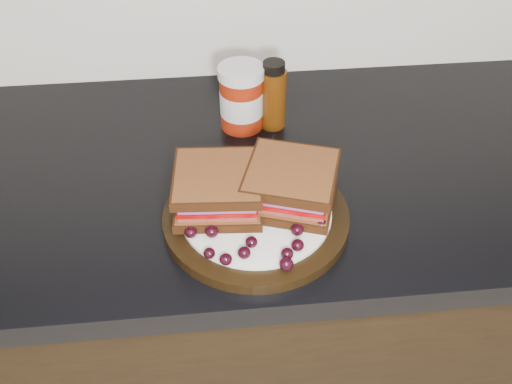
% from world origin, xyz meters
% --- Properties ---
extents(base_cabinets, '(3.96, 0.58, 0.86)m').
position_xyz_m(base_cabinets, '(0.00, 1.70, 0.43)').
color(base_cabinets, black).
rests_on(base_cabinets, ground_plane).
extents(countertop, '(3.98, 0.60, 0.04)m').
position_xyz_m(countertop, '(0.00, 1.70, 0.88)').
color(countertop, black).
rests_on(countertop, base_cabinets).
extents(plate, '(0.28, 0.28, 0.02)m').
position_xyz_m(plate, '(0.11, 1.56, 0.91)').
color(plate, black).
rests_on(plate, countertop).
extents(sandwich_left, '(0.14, 0.14, 0.06)m').
position_xyz_m(sandwich_left, '(0.06, 1.58, 0.95)').
color(sandwich_left, brown).
rests_on(sandwich_left, plate).
extents(sandwich_right, '(0.16, 0.16, 0.06)m').
position_xyz_m(sandwich_right, '(0.17, 1.58, 0.95)').
color(sandwich_right, brown).
rests_on(sandwich_right, plate).
extents(grape_0, '(0.02, 0.02, 0.02)m').
position_xyz_m(grape_0, '(0.02, 1.52, 0.93)').
color(grape_0, black).
rests_on(grape_0, plate).
extents(grape_1, '(0.02, 0.02, 0.02)m').
position_xyz_m(grape_1, '(0.05, 1.51, 0.93)').
color(grape_1, black).
rests_on(grape_1, plate).
extents(grape_2, '(0.02, 0.02, 0.02)m').
position_xyz_m(grape_2, '(0.04, 1.47, 0.93)').
color(grape_2, black).
rests_on(grape_2, plate).
extents(grape_3, '(0.02, 0.02, 0.02)m').
position_xyz_m(grape_3, '(0.06, 1.46, 0.93)').
color(grape_3, black).
rests_on(grape_3, plate).
extents(grape_4, '(0.02, 0.02, 0.02)m').
position_xyz_m(grape_4, '(0.09, 1.47, 0.93)').
color(grape_4, black).
rests_on(grape_4, plate).
extents(grape_5, '(0.02, 0.02, 0.02)m').
position_xyz_m(grape_5, '(0.10, 1.49, 0.93)').
color(grape_5, black).
rests_on(grape_5, plate).
extents(grape_6, '(0.02, 0.02, 0.02)m').
position_xyz_m(grape_6, '(0.14, 1.44, 0.93)').
color(grape_6, black).
rests_on(grape_6, plate).
extents(grape_7, '(0.02, 0.02, 0.02)m').
position_xyz_m(grape_7, '(0.15, 1.46, 0.93)').
color(grape_7, black).
rests_on(grape_7, plate).
extents(grape_8, '(0.02, 0.02, 0.02)m').
position_xyz_m(grape_8, '(0.16, 1.48, 0.93)').
color(grape_8, black).
rests_on(grape_8, plate).
extents(grape_9, '(0.02, 0.02, 0.02)m').
position_xyz_m(grape_9, '(0.17, 1.51, 0.93)').
color(grape_9, black).
rests_on(grape_9, plate).
extents(grape_10, '(0.02, 0.02, 0.02)m').
position_xyz_m(grape_10, '(0.20, 1.51, 0.93)').
color(grape_10, black).
rests_on(grape_10, plate).
extents(grape_11, '(0.02, 0.02, 0.02)m').
position_xyz_m(grape_11, '(0.20, 1.53, 0.93)').
color(grape_11, black).
rests_on(grape_11, plate).
extents(grape_12, '(0.02, 0.02, 0.02)m').
position_xyz_m(grape_12, '(0.20, 1.55, 0.93)').
color(grape_12, black).
rests_on(grape_12, plate).
extents(grape_13, '(0.02, 0.02, 0.02)m').
position_xyz_m(grape_13, '(0.21, 1.58, 0.93)').
color(grape_13, black).
rests_on(grape_13, plate).
extents(grape_14, '(0.02, 0.02, 0.02)m').
position_xyz_m(grape_14, '(0.18, 1.59, 0.93)').
color(grape_14, black).
rests_on(grape_14, plate).
extents(grape_15, '(0.02, 0.02, 0.02)m').
position_xyz_m(grape_15, '(0.17, 1.59, 0.93)').
color(grape_15, black).
rests_on(grape_15, plate).
extents(grape_16, '(0.02, 0.02, 0.02)m').
position_xyz_m(grape_16, '(0.06, 1.62, 0.93)').
color(grape_16, black).
rests_on(grape_16, plate).
extents(grape_17, '(0.02, 0.02, 0.02)m').
position_xyz_m(grape_17, '(0.06, 1.60, 0.93)').
color(grape_17, black).
rests_on(grape_17, plate).
extents(grape_18, '(0.02, 0.02, 0.02)m').
position_xyz_m(grape_18, '(0.03, 1.57, 0.93)').
color(grape_18, black).
rests_on(grape_18, plate).
extents(grape_19, '(0.02, 0.02, 0.02)m').
position_xyz_m(grape_19, '(0.03, 1.58, 0.93)').
color(grape_19, black).
rests_on(grape_19, plate).
extents(grape_20, '(0.02, 0.02, 0.02)m').
position_xyz_m(grape_20, '(0.06, 1.53, 0.93)').
color(grape_20, black).
rests_on(grape_20, plate).
extents(grape_21, '(0.02, 0.02, 0.02)m').
position_xyz_m(grape_21, '(0.08, 1.59, 0.93)').
color(grape_21, black).
rests_on(grape_21, plate).
extents(grape_22, '(0.01, 0.01, 0.01)m').
position_xyz_m(grape_22, '(0.05, 1.58, 0.93)').
color(grape_22, black).
rests_on(grape_22, plate).
extents(grape_23, '(0.02, 0.02, 0.02)m').
position_xyz_m(grape_23, '(0.03, 1.57, 0.93)').
color(grape_23, black).
rests_on(grape_23, plate).
extents(condiment_jar, '(0.09, 0.09, 0.12)m').
position_xyz_m(condiment_jar, '(0.11, 1.81, 0.96)').
color(condiment_jar, '#97210A').
rests_on(condiment_jar, countertop).
extents(oil_bottle, '(0.05, 0.05, 0.13)m').
position_xyz_m(oil_bottle, '(0.17, 1.81, 0.96)').
color(oil_bottle, '#4C2407').
rests_on(oil_bottle, countertop).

